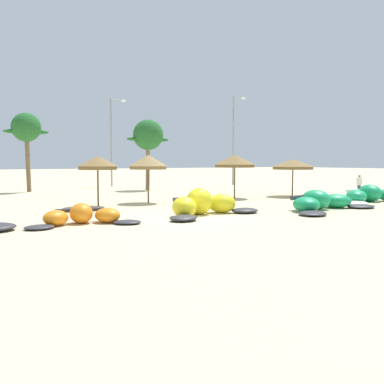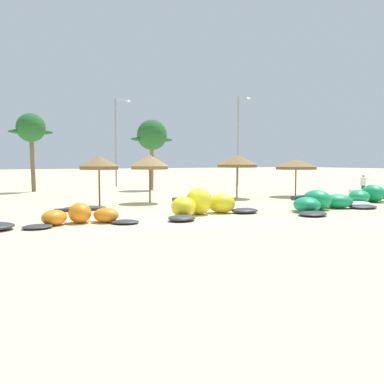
{
  "view_description": "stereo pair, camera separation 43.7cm",
  "coord_description": "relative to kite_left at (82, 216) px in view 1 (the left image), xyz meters",
  "views": [
    {
      "loc": [
        -9.29,
        -16.21,
        2.55
      ],
      "look_at": [
        1.44,
        2.0,
        1.0
      ],
      "focal_mm": 38.88,
      "sensor_mm": 36.0,
      "label": 1
    },
    {
      "loc": [
        -8.91,
        -16.43,
        2.55
      ],
      "look_at": [
        1.44,
        2.0,
        1.0
      ],
      "focal_mm": 38.88,
      "sensor_mm": 36.0,
      "label": 2
    }
  ],
  "objects": [
    {
      "name": "palm_left_of_gap",
      "position": [
        1.12,
        20.33,
        4.95
      ],
      "size": [
        3.63,
        2.42,
        6.62
      ],
      "color": "brown",
      "rests_on": "ground"
    },
    {
      "name": "ground_plane",
      "position": [
        4.61,
        -0.56,
        -0.32
      ],
      "size": [
        260.0,
        260.0,
        0.0
      ],
      "primitive_type": "plane",
      "color": "beige"
    },
    {
      "name": "kite_left",
      "position": [
        0.0,
        0.0,
        0.0
      ],
      "size": [
        4.74,
        2.46,
        0.84
      ],
      "color": "#333338",
      "rests_on": "ground"
    },
    {
      "name": "kite_left_of_center",
      "position": [
        5.82,
        -0.06,
        0.17
      ],
      "size": [
        5.62,
        3.24,
        1.29
      ],
      "color": "#333338",
      "rests_on": "ground"
    },
    {
      "name": "kite_right_of_center",
      "position": [
        18.44,
        -0.12,
        0.1
      ],
      "size": [
        6.4,
        3.52,
        1.1
      ],
      "color": "white",
      "rests_on": "ground"
    },
    {
      "name": "kite_center",
      "position": [
        12.32,
        -1.42,
        0.08
      ],
      "size": [
        6.55,
        3.65,
        1.05
      ],
      "color": "#333338",
      "rests_on": "ground"
    },
    {
      "name": "lamppost_east_center",
      "position": [
        22.42,
        20.14,
        5.02
      ],
      "size": [
        1.75,
        0.24,
        9.62
      ],
      "color": "gray",
      "rests_on": "ground"
    },
    {
      "name": "beach_umbrella_outermost",
      "position": [
        17.29,
        5.86,
        2.03
      ],
      "size": [
        3.08,
        3.08,
        2.73
      ],
      "color": "brown",
      "rests_on": "ground"
    },
    {
      "name": "lamppost_west_center",
      "position": [
        10.0,
        24.16,
        4.68
      ],
      "size": [
        1.76,
        0.24,
        8.94
      ],
      "color": "gray",
      "rests_on": "ground"
    },
    {
      "name": "palm_center_left",
      "position": [
        10.96,
        17.52,
        4.53
      ],
      "size": [
        4.09,
        2.72,
        6.31
      ],
      "color": "#7F6647",
      "rests_on": "ground"
    },
    {
      "name": "person_near_kites",
      "position": [
        20.94,
        2.9,
        0.5
      ],
      "size": [
        0.36,
        0.24,
        1.62
      ],
      "color": "#383842",
      "rests_on": "ground"
    },
    {
      "name": "beach_umbrella_middle",
      "position": [
        6.0,
        6.68,
        2.2
      ],
      "size": [
        2.39,
        2.39,
        2.97
      ],
      "color": "brown",
      "rests_on": "ground"
    },
    {
      "name": "beach_umbrella_near_van",
      "position": [
        2.71,
        6.35,
        2.16
      ],
      "size": [
        2.28,
        2.28,
        2.88
      ],
      "color": "brown",
      "rests_on": "ground"
    },
    {
      "name": "beach_umbrella_near_palms",
      "position": [
        12.62,
        6.71,
        2.26
      ],
      "size": [
        2.87,
        2.87,
        3.01
      ],
      "color": "brown",
      "rests_on": "ground"
    }
  ]
}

